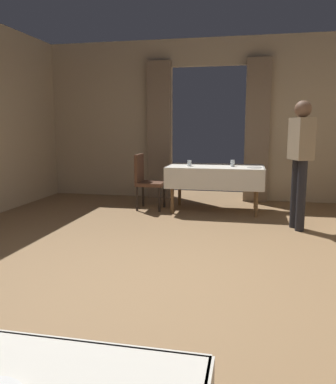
% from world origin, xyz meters
% --- Properties ---
extents(ground, '(10.08, 10.08, 0.00)m').
position_xyz_m(ground, '(0.00, 0.00, 0.00)').
color(ground, olive).
extents(wall_back, '(6.40, 0.27, 3.00)m').
position_xyz_m(wall_back, '(0.00, 4.18, 1.52)').
color(wall_back, tan).
rests_on(wall_back, ground).
extents(dining_table_mid, '(1.55, 0.91, 0.75)m').
position_xyz_m(dining_table_mid, '(0.26, 3.04, 0.65)').
color(dining_table_mid, brown).
rests_on(dining_table_mid, ground).
extents(chair_mid_left, '(0.44, 0.44, 0.93)m').
position_xyz_m(chair_mid_left, '(-0.90, 2.96, 0.52)').
color(chair_mid_left, black).
rests_on(chair_mid_left, ground).
extents(glass_mid_a, '(0.07, 0.07, 0.11)m').
position_xyz_m(glass_mid_a, '(0.53, 3.00, 0.80)').
color(glass_mid_a, silver).
rests_on(glass_mid_a, dining_table_mid).
extents(plate_mid_b, '(0.23, 0.23, 0.01)m').
position_xyz_m(plate_mid_b, '(0.88, 2.88, 0.76)').
color(plate_mid_b, white).
rests_on(plate_mid_b, dining_table_mid).
extents(glass_mid_c, '(0.06, 0.06, 0.10)m').
position_xyz_m(glass_mid_c, '(-0.15, 2.92, 0.80)').
color(glass_mid_c, silver).
rests_on(glass_mid_c, dining_table_mid).
extents(person_waiter_by_doorway, '(0.32, 0.41, 1.72)m').
position_xyz_m(person_waiter_by_doorway, '(1.46, 2.10, 1.02)').
color(person_waiter_by_doorway, black).
rests_on(person_waiter_by_doorway, ground).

